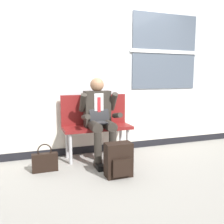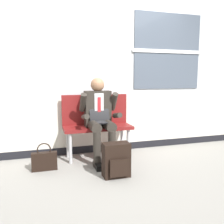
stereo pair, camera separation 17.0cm
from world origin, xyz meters
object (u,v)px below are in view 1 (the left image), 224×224
person_seated (100,117)px  backpack (119,160)px  bench_with_person (96,121)px  handbag (45,162)px

person_seated → backpack: person_seated is taller
bench_with_person → backpack: 0.95m
bench_with_person → handbag: bearing=-154.8°
bench_with_person → backpack: (0.05, -0.88, -0.36)m
bench_with_person → backpack: bench_with_person is taller
person_seated → backpack: size_ratio=2.87×
backpack → handbag: (-0.87, 0.49, -0.08)m
bench_with_person → person_seated: (0.00, -0.21, 0.10)m
bench_with_person → handbag: 1.02m
backpack → handbag: 1.00m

